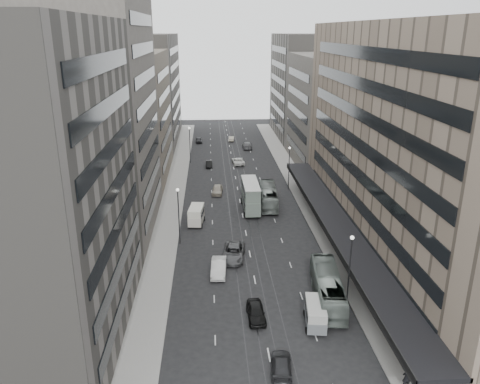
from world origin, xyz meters
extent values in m
plane|color=black|center=(0.00, 0.00, 0.00)|extent=(220.00, 220.00, 0.00)
cube|color=gray|center=(12.00, 37.50, 0.07)|extent=(4.00, 125.00, 0.15)
cube|color=gray|center=(-12.00, 37.50, 0.07)|extent=(4.00, 125.00, 0.15)
cube|color=gray|center=(21.50, 8.00, 15.00)|extent=(15.00, 60.00, 30.00)
cube|color=black|center=(12.00, 8.00, 4.00)|extent=(4.40, 60.00, 0.50)
cube|color=#4F4A44|center=(21.50, 52.00, 12.00)|extent=(15.00, 28.00, 24.00)
cube|color=#65605B|center=(21.50, 82.00, 14.00)|extent=(15.00, 32.00, 28.00)
cube|color=#65605B|center=(-21.50, -8.00, 15.00)|extent=(15.00, 28.00, 30.00)
cube|color=#4F4A44|center=(-21.50, 19.00, 17.00)|extent=(15.00, 26.00, 34.00)
cube|color=#716658|center=(-21.50, 46.00, 12.50)|extent=(15.00, 28.00, 25.00)
cube|color=#65605B|center=(-21.50, 79.00, 14.00)|extent=(15.00, 38.00, 28.00)
cylinder|color=#262628|center=(9.70, -5.00, 4.00)|extent=(0.16, 0.16, 8.00)
sphere|color=silver|center=(9.70, -5.00, 8.10)|extent=(0.44, 0.44, 0.44)
cylinder|color=#262628|center=(9.70, 35.00, 4.00)|extent=(0.16, 0.16, 8.00)
sphere|color=silver|center=(9.70, 35.00, 8.10)|extent=(0.44, 0.44, 0.44)
cylinder|color=#262628|center=(-9.70, 12.00, 4.00)|extent=(0.16, 0.16, 8.00)
sphere|color=silver|center=(-9.70, 12.00, 8.10)|extent=(0.44, 0.44, 0.44)
cylinder|color=#262628|center=(-9.70, 55.00, 4.00)|extent=(0.16, 0.16, 8.00)
sphere|color=silver|center=(-9.70, 55.00, 8.10)|extent=(0.44, 0.44, 0.44)
imported|color=slate|center=(7.68, -4.08, 1.65)|extent=(4.09, 12.10, 3.30)
imported|color=gray|center=(4.82, 26.68, 1.61)|extent=(3.48, 11.69, 3.21)
cube|color=slate|center=(1.50, 24.35, 1.65)|extent=(2.60, 9.03, 2.30)
cube|color=slate|center=(1.50, 24.35, 3.80)|extent=(2.55, 8.67, 2.00)
cube|color=silver|center=(1.50, 24.35, 4.86)|extent=(2.60, 9.03, 0.12)
cylinder|color=black|center=(0.29, 21.09, 0.50)|extent=(0.29, 1.00, 1.00)
cylinder|color=black|center=(2.79, 21.12, 0.50)|extent=(0.29, 1.00, 1.00)
cylinder|color=black|center=(0.21, 27.57, 0.50)|extent=(0.29, 1.00, 1.00)
cylinder|color=black|center=(2.71, 27.60, 0.50)|extent=(0.29, 1.00, 1.00)
cube|color=slate|center=(5.34, -8.59, 0.94)|extent=(2.50, 4.81, 1.20)
cube|color=#B4B4AF|center=(5.34, -8.59, 2.01)|extent=(2.45, 4.71, 0.94)
cylinder|color=black|center=(4.19, -9.98, 0.34)|extent=(0.28, 0.70, 0.68)
cylinder|color=black|center=(6.10, -10.22, 0.34)|extent=(0.28, 0.70, 0.68)
cylinder|color=black|center=(4.58, -6.96, 0.34)|extent=(0.28, 0.70, 0.68)
cylinder|color=black|center=(6.49, -7.21, 0.34)|extent=(0.28, 0.70, 0.68)
cube|color=beige|center=(-7.49, 18.93, 1.06)|extent=(2.57, 4.76, 1.40)
cube|color=silver|center=(-7.49, 18.93, 2.32)|extent=(2.52, 4.66, 1.10)
cylinder|color=black|center=(-8.69, 17.56, 0.36)|extent=(0.29, 0.75, 0.73)
cylinder|color=black|center=(-6.65, 17.32, 0.36)|extent=(0.29, 0.75, 0.73)
cylinder|color=black|center=(-8.33, 20.54, 0.36)|extent=(0.29, 0.75, 0.73)
cylinder|color=black|center=(-6.30, 20.30, 0.36)|extent=(0.29, 0.75, 0.73)
imported|color=black|center=(-0.64, -7.07, 0.77)|extent=(1.93, 4.58, 1.55)
imported|color=silver|center=(-4.36, 2.85, 0.85)|extent=(2.12, 5.26, 1.70)
imported|color=#4D4D4F|center=(-2.28, 6.82, 0.85)|extent=(3.62, 6.42, 1.69)
imported|color=#242426|center=(0.82, -15.33, 0.66)|extent=(2.41, 4.76, 1.32)
imported|color=gray|center=(-3.93, 33.16, 0.79)|extent=(2.26, 4.79, 1.58)
imported|color=black|center=(-5.43, 51.48, 0.67)|extent=(1.43, 4.08, 1.35)
imported|color=silver|center=(1.19, 53.30, 0.75)|extent=(2.89, 5.58, 1.50)
imported|color=#57575A|center=(4.39, 68.19, 0.82)|extent=(2.31, 5.66, 1.64)
imported|color=#29292B|center=(-8.12, 75.56, 0.72)|extent=(1.98, 4.33, 1.44)
imported|color=#BBB29B|center=(0.74, 77.02, 0.66)|extent=(1.65, 4.10, 1.33)
imported|color=black|center=(11.03, -18.12, 1.18)|extent=(0.77, 0.53, 2.06)
camera|label=1|loc=(-5.08, -49.21, 28.82)|focal=35.00mm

